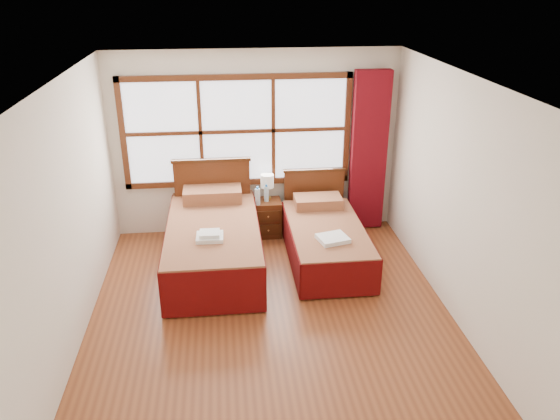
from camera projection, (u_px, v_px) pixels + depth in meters
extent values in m
plane|color=brown|center=(271.00, 313.00, 6.13)|extent=(4.50, 4.50, 0.00)
plane|color=white|center=(269.00, 79.00, 5.08)|extent=(4.50, 4.50, 0.00)
plane|color=silver|center=(255.00, 144.00, 7.65)|extent=(4.00, 0.00, 4.00)
plane|color=silver|center=(69.00, 216.00, 5.41)|extent=(0.00, 4.50, 4.50)
plane|color=silver|center=(457.00, 199.00, 5.80)|extent=(0.00, 4.50, 4.50)
cube|color=white|center=(237.00, 131.00, 7.52)|extent=(3.00, 0.02, 1.40)
cube|color=#512611|center=(239.00, 182.00, 7.80)|extent=(3.16, 0.06, 0.08)
cube|color=#512611|center=(235.00, 77.00, 7.20)|extent=(3.16, 0.06, 0.08)
cube|color=#512611|center=(123.00, 135.00, 7.35)|extent=(0.08, 0.06, 1.56)
cube|color=#512611|center=(347.00, 128.00, 7.66)|extent=(0.08, 0.06, 1.56)
cube|color=#512611|center=(201.00, 133.00, 7.45)|extent=(0.05, 0.05, 1.40)
cube|color=#512611|center=(273.00, 130.00, 7.55)|extent=(0.05, 0.05, 1.40)
cube|color=#512611|center=(237.00, 131.00, 7.50)|extent=(3.00, 0.05, 0.05)
cube|color=maroon|center=(369.00, 152.00, 7.74)|extent=(0.50, 0.16, 2.30)
cube|color=#40200D|center=(214.00, 255.00, 7.03)|extent=(1.02, 2.03, 0.33)
cube|color=#62170E|center=(213.00, 234.00, 6.90)|extent=(1.14, 2.25, 0.28)
cube|color=#5E0A09|center=(169.00, 248.00, 6.92)|extent=(0.03, 2.25, 0.56)
cube|color=#5E0A09|center=(258.00, 244.00, 7.03)|extent=(0.03, 2.25, 0.56)
cube|color=#5E0A09|center=(214.00, 293.00, 5.95)|extent=(1.14, 0.03, 0.56)
cube|color=#62170E|center=(213.00, 194.00, 7.56)|extent=(0.80, 0.46, 0.18)
cube|color=#512611|center=(213.00, 198.00, 7.79)|extent=(1.06, 0.06, 1.11)
cube|color=#40200D|center=(211.00, 160.00, 7.56)|extent=(1.11, 0.08, 0.04)
cube|color=#40200D|center=(326.00, 251.00, 7.18)|extent=(0.83, 1.67, 0.27)
cube|color=#62170E|center=(326.00, 234.00, 7.08)|extent=(0.93, 1.85, 0.23)
cube|color=#5E0A09|center=(291.00, 245.00, 7.09)|extent=(0.03, 1.85, 0.46)
cube|color=#5E0A09|center=(361.00, 242.00, 7.18)|extent=(0.03, 1.85, 0.46)
cube|color=#5E0A09|center=(341.00, 280.00, 6.30)|extent=(0.93, 0.03, 0.46)
cube|color=#62170E|center=(318.00, 201.00, 7.62)|extent=(0.65, 0.38, 0.15)
cube|color=#512611|center=(314.00, 200.00, 7.98)|extent=(0.87, 0.06, 0.91)
cube|color=#40200D|center=(314.00, 170.00, 7.79)|extent=(0.91, 0.08, 0.04)
cube|color=#512611|center=(267.00, 218.00, 7.85)|extent=(0.40, 0.35, 0.53)
cube|color=#40200D|center=(268.00, 230.00, 7.73)|extent=(0.35, 0.02, 0.16)
cube|color=#40200D|center=(268.00, 216.00, 7.64)|extent=(0.35, 0.02, 0.16)
sphere|color=#AE823B|center=(268.00, 231.00, 7.71)|extent=(0.03, 0.03, 0.03)
sphere|color=#AE823B|center=(268.00, 217.00, 7.62)|extent=(0.03, 0.03, 0.03)
cube|color=white|center=(210.00, 237.00, 6.46)|extent=(0.32, 0.28, 0.05)
cube|color=white|center=(210.00, 234.00, 6.44)|extent=(0.24, 0.21, 0.04)
cube|color=white|center=(333.00, 239.00, 6.66)|extent=(0.41, 0.38, 0.05)
cylinder|color=gold|center=(267.00, 198.00, 7.82)|extent=(0.11, 0.11, 0.02)
cylinder|color=gold|center=(267.00, 192.00, 7.79)|extent=(0.02, 0.02, 0.16)
cylinder|color=white|center=(267.00, 181.00, 7.72)|extent=(0.19, 0.19, 0.19)
cylinder|color=silver|center=(258.00, 197.00, 7.58)|extent=(0.07, 0.07, 0.24)
cylinder|color=blue|center=(257.00, 188.00, 7.52)|extent=(0.03, 0.03, 0.03)
cylinder|color=silver|center=(266.00, 194.00, 7.70)|extent=(0.07, 0.07, 0.22)
cylinder|color=blue|center=(266.00, 185.00, 7.65)|extent=(0.03, 0.03, 0.03)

